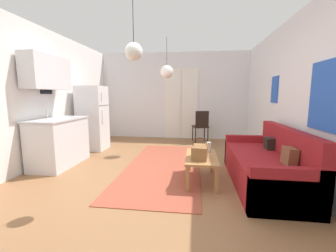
{
  "coord_description": "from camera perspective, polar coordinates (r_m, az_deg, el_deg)",
  "views": [
    {
      "loc": [
        0.69,
        -3.18,
        1.35
      ],
      "look_at": [
        0.14,
        1.1,
        0.73
      ],
      "focal_mm": 22.87,
      "sensor_mm": 36.0,
      "label": 1
    }
  ],
  "objects": [
    {
      "name": "ground_plane",
      "position": [
        3.55,
        -4.7,
        -15.1
      ],
      "size": [
        5.12,
        7.65,
        0.1
      ],
      "primitive_type": "cube",
      "color": "#8E603D"
    },
    {
      "name": "wall_back",
      "position": [
        6.79,
        1.58,
        7.92
      ],
      "size": [
        4.72,
        0.13,
        2.65
      ],
      "color": "silver",
      "rests_on": "ground_plane"
    },
    {
      "name": "wall_right",
      "position": [
        3.57,
        34.48,
        6.39
      ],
      "size": [
        0.12,
        7.25,
        2.65
      ],
      "color": "silver",
      "rests_on": "ground_plane"
    },
    {
      "name": "wall_left",
      "position": [
        4.38,
        -36.21,
        6.32
      ],
      "size": [
        0.12,
        7.25,
        2.65
      ],
      "color": "white",
      "rests_on": "ground_plane"
    },
    {
      "name": "area_rug",
      "position": [
        4.17,
        -1.2,
        -10.63
      ],
      "size": [
        1.37,
        3.22,
        0.01
      ],
      "primitive_type": "cube",
      "color": "#9E4733",
      "rests_on": "ground_plane"
    },
    {
      "name": "couch",
      "position": [
        3.62,
        25.04,
        -9.72
      ],
      "size": [
        0.85,
        1.96,
        0.87
      ],
      "color": "maroon",
      "rests_on": "ground_plane"
    },
    {
      "name": "coffee_table",
      "position": [
        3.45,
        8.87,
        -8.78
      ],
      "size": [
        0.48,
        0.92,
        0.41
      ],
      "color": "#A87542",
      "rests_on": "ground_plane"
    },
    {
      "name": "bamboo_vase",
      "position": [
        3.65,
        10.65,
        -5.54
      ],
      "size": [
        0.09,
        0.09,
        0.39
      ],
      "color": "beige",
      "rests_on": "coffee_table"
    },
    {
      "name": "handbag",
      "position": [
        3.27,
        8.48,
        -6.85
      ],
      "size": [
        0.26,
        0.36,
        0.32
      ],
      "color": "brown",
      "rests_on": "coffee_table"
    },
    {
      "name": "refrigerator",
      "position": [
        5.65,
        -19.41,
        2.0
      ],
      "size": [
        0.64,
        0.59,
        1.58
      ],
      "color": "white",
      "rests_on": "ground_plane"
    },
    {
      "name": "kitchen_counter",
      "position": [
        4.62,
        -27.55,
        0.15
      ],
      "size": [
        0.63,
        1.18,
        2.08
      ],
      "color": "silver",
      "rests_on": "ground_plane"
    },
    {
      "name": "accent_chair",
      "position": [
        6.21,
        8.77,
        0.33
      ],
      "size": [
        0.5,
        0.49,
        0.91
      ],
      "rotation": [
        0.0,
        0.0,
        3.39
      ],
      "color": "black",
      "rests_on": "ground_plane"
    },
    {
      "name": "pendant_lamp_near",
      "position": [
        2.69,
        -9.11,
        19.05
      ],
      "size": [
        0.21,
        0.21,
        0.9
      ],
      "color": "black"
    },
    {
      "name": "pendant_lamp_far",
      "position": [
        5.07,
        -0.33,
        14.26
      ],
      "size": [
        0.3,
        0.3,
        0.92
      ],
      "color": "black"
    }
  ]
}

